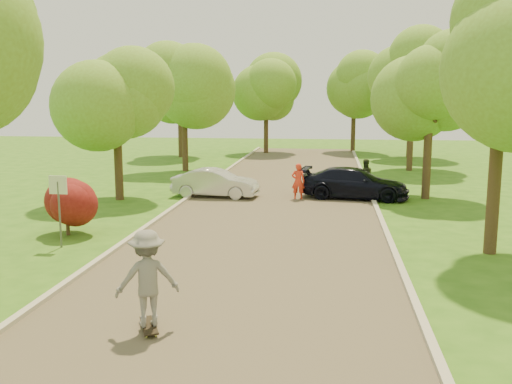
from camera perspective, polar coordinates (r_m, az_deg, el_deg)
The scene contains 21 objects.
ground at distance 12.73m, azimuth -2.85°, elevation -11.06°, with size 100.00×100.00×0.00m, color #2E6017.
road at distance 20.33m, azimuth 1.17°, elevation -3.19°, with size 8.00×60.00×0.01m, color #4C4438.
curb_left at distance 21.14m, azimuth -9.82°, elevation -2.68°, with size 0.18×60.00×0.12m, color #B2AD9E.
curb_right at distance 20.30m, azimuth 12.63°, elevation -3.28°, with size 0.18×60.00×0.12m, color #B2AD9E.
street_sign at distance 17.86m, azimuth -19.14°, elevation -0.39°, with size 0.55×0.06×2.17m.
red_shrub at distance 19.48m, azimuth -18.42°, elevation -0.96°, with size 1.70×1.70×1.95m.
tree_l_midb at distance 25.36m, azimuth -13.46°, elevation 9.50°, with size 4.30×4.20×6.62m.
tree_l_far at distance 34.80m, azimuth -6.90°, elevation 11.07°, with size 4.92×4.80×7.79m.
tree_r_mida at distance 17.45m, azimuth 24.19°, elevation 12.20°, with size 5.13×5.00×7.95m.
tree_r_midb at distance 26.11m, azimuth 17.50°, elevation 9.96°, with size 4.51×4.40×7.01m.
tree_r_far at distance 36.11m, azimuth 15.83°, elevation 11.30°, with size 5.33×5.20×8.34m.
tree_bg_a at distance 43.14m, azimuth -7.37°, elevation 10.53°, with size 5.12×5.00×7.72m.
tree_bg_b at distance 44.15m, azimuth 15.60°, elevation 10.53°, with size 5.12×5.00×7.95m.
tree_bg_c at distance 45.99m, azimuth 1.29°, elevation 10.17°, with size 4.92×4.80×7.33m.
tree_bg_d at distance 47.77m, azimuth 10.08°, elevation 10.36°, with size 5.12×5.00×7.72m.
silver_sedan at distance 25.73m, azimuth -4.09°, elevation 0.90°, with size 1.35×3.86×1.27m, color silver.
dark_sedan at distance 25.65m, azimuth 9.84°, elevation 0.87°, with size 1.92×4.73×1.37m, color black.
longboard at distance 11.48m, azimuth -10.66°, elevation -13.00°, with size 0.64×0.99×0.11m.
skateboarder at distance 11.15m, azimuth -10.81°, elevation -8.45°, with size 1.21×0.70×1.88m, color slate.
person_striped at distance 25.11m, azimuth 4.24°, elevation 1.06°, with size 0.58×0.38×1.60m, color red.
person_olive at distance 27.25m, azimuth 10.83°, elevation 1.59°, with size 0.78×0.61×1.60m, color #2D3620.
Camera 1 is at (2.16, -11.72, 4.46)m, focal length 40.00 mm.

